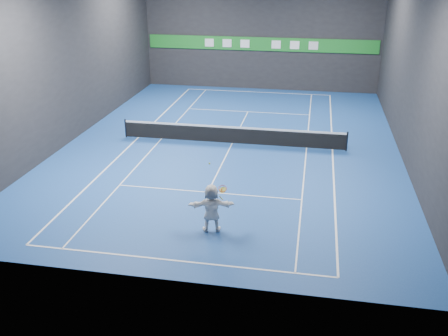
% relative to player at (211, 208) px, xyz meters
% --- Properties ---
extents(ground, '(26.00, 26.00, 0.00)m').
position_rel_player_xyz_m(ground, '(-0.85, 9.63, -0.94)').
color(ground, navy).
rests_on(ground, ground).
extents(wall_back, '(18.00, 0.10, 9.00)m').
position_rel_player_xyz_m(wall_back, '(-0.85, 22.63, 3.56)').
color(wall_back, black).
rests_on(wall_back, ground).
extents(wall_front, '(18.00, 0.10, 9.00)m').
position_rel_player_xyz_m(wall_front, '(-0.85, -3.37, 3.56)').
color(wall_front, black).
rests_on(wall_front, ground).
extents(wall_left, '(0.10, 26.00, 9.00)m').
position_rel_player_xyz_m(wall_left, '(-9.85, 9.63, 3.56)').
color(wall_left, black).
rests_on(wall_left, ground).
extents(wall_right, '(0.10, 26.00, 9.00)m').
position_rel_player_xyz_m(wall_right, '(8.15, 9.63, 3.56)').
color(wall_right, black).
rests_on(wall_right, ground).
extents(baseline_near, '(10.98, 0.08, 0.01)m').
position_rel_player_xyz_m(baseline_near, '(-0.85, -2.26, -0.94)').
color(baseline_near, white).
rests_on(baseline_near, ground).
extents(baseline_far, '(10.98, 0.08, 0.01)m').
position_rel_player_xyz_m(baseline_far, '(-0.85, 21.52, -0.94)').
color(baseline_far, white).
rests_on(baseline_far, ground).
extents(sideline_doubles_left, '(0.08, 23.78, 0.01)m').
position_rel_player_xyz_m(sideline_doubles_left, '(-6.34, 9.63, -0.94)').
color(sideline_doubles_left, white).
rests_on(sideline_doubles_left, ground).
extents(sideline_doubles_right, '(0.08, 23.78, 0.01)m').
position_rel_player_xyz_m(sideline_doubles_right, '(4.64, 9.63, -0.94)').
color(sideline_doubles_right, white).
rests_on(sideline_doubles_right, ground).
extents(sideline_singles_left, '(0.06, 23.78, 0.01)m').
position_rel_player_xyz_m(sideline_singles_left, '(-4.96, 9.63, -0.94)').
color(sideline_singles_left, white).
rests_on(sideline_singles_left, ground).
extents(sideline_singles_right, '(0.06, 23.78, 0.01)m').
position_rel_player_xyz_m(sideline_singles_right, '(3.26, 9.63, -0.94)').
color(sideline_singles_right, white).
rests_on(sideline_singles_right, ground).
extents(service_line_near, '(8.23, 0.06, 0.01)m').
position_rel_player_xyz_m(service_line_near, '(-0.85, 3.23, -0.94)').
color(service_line_near, white).
rests_on(service_line_near, ground).
extents(service_line_far, '(8.23, 0.06, 0.01)m').
position_rel_player_xyz_m(service_line_far, '(-0.85, 16.03, -0.94)').
color(service_line_far, white).
rests_on(service_line_far, ground).
extents(center_service_line, '(0.06, 12.80, 0.01)m').
position_rel_player_xyz_m(center_service_line, '(-0.85, 9.63, -0.94)').
color(center_service_line, white).
rests_on(center_service_line, ground).
extents(player, '(1.83, 0.93, 1.88)m').
position_rel_player_xyz_m(player, '(0.00, 0.00, 0.00)').
color(player, white).
rests_on(player, ground).
extents(tennis_ball, '(0.07, 0.07, 0.07)m').
position_rel_player_xyz_m(tennis_ball, '(-0.07, 0.04, 1.77)').
color(tennis_ball, '#E3F629').
rests_on(tennis_ball, player).
extents(tennis_net, '(12.50, 0.10, 1.07)m').
position_rel_player_xyz_m(tennis_net, '(-0.85, 9.63, -0.40)').
color(tennis_net, black).
rests_on(tennis_net, ground).
extents(sponsor_banner, '(17.64, 0.11, 1.00)m').
position_rel_player_xyz_m(sponsor_banner, '(-0.85, 22.57, 2.56)').
color(sponsor_banner, '#1B7F26').
rests_on(sponsor_banner, wall_back).
extents(tennis_racket, '(0.43, 0.38, 0.62)m').
position_rel_player_xyz_m(tennis_racket, '(0.41, 0.05, 0.76)').
color(tennis_racket, red).
rests_on(tennis_racket, player).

